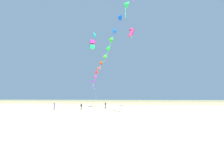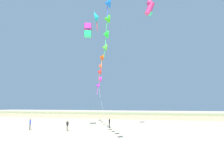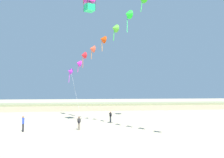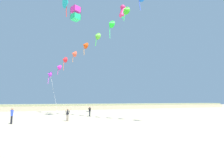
{
  "view_description": "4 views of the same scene",
  "coord_description": "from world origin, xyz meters",
  "px_view_note": "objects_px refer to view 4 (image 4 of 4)",
  "views": [
    {
      "loc": [
        3.51,
        -23.45,
        2.94
      ],
      "look_at": [
        -0.03,
        10.22,
        7.02
      ],
      "focal_mm": 24.0,
      "sensor_mm": 36.0,
      "label": 1
    },
    {
      "loc": [
        7.72,
        -17.0,
        3.77
      ],
      "look_at": [
        -1.1,
        12.81,
        7.83
      ],
      "focal_mm": 32.0,
      "sensor_mm": 36.0,
      "label": 2
    },
    {
      "loc": [
        -7.39,
        -18.54,
        4.46
      ],
      "look_at": [
        -2.96,
        9.42,
        5.95
      ],
      "focal_mm": 38.0,
      "sensor_mm": 36.0,
      "label": 3
    },
    {
      "loc": [
        -10.62,
        -13.39,
        2.53
      ],
      "look_at": [
        0.37,
        11.93,
        6.01
      ],
      "focal_mm": 28.0,
      "sensor_mm": 36.0,
      "label": 4
    }
  ],
  "objects_px": {
    "person_near_left": "(12,115)",
    "person_near_right": "(90,111)",
    "large_kite_low_lead": "(67,2)",
    "large_kite_high_solo": "(76,14)",
    "large_kite_mid_trail": "(123,12)",
    "person_mid_center": "(68,114)"
  },
  "relations": [
    {
      "from": "person_near_left",
      "to": "person_near_right",
      "type": "relative_size",
      "value": 1.11
    },
    {
      "from": "large_kite_low_lead",
      "to": "large_kite_high_solo",
      "type": "bearing_deg",
      "value": -83.8
    },
    {
      "from": "person_near_left",
      "to": "large_kite_high_solo",
      "type": "xyz_separation_m",
      "value": [
        7.51,
        4.0,
        15.4
      ]
    },
    {
      "from": "person_near_right",
      "to": "large_kite_mid_trail",
      "type": "height_order",
      "value": "large_kite_mid_trail"
    },
    {
      "from": "large_kite_mid_trail",
      "to": "person_mid_center",
      "type": "bearing_deg",
      "value": -148.92
    },
    {
      "from": "large_kite_high_solo",
      "to": "large_kite_mid_trail",
      "type": "bearing_deg",
      "value": 17.97
    },
    {
      "from": "large_kite_high_solo",
      "to": "person_mid_center",
      "type": "bearing_deg",
      "value": -110.54
    },
    {
      "from": "person_near_left",
      "to": "person_near_right",
      "type": "xyz_separation_m",
      "value": [
        10.72,
        6.12,
        -0.1
      ]
    },
    {
      "from": "person_mid_center",
      "to": "large_kite_mid_trail",
      "type": "relative_size",
      "value": 0.49
    },
    {
      "from": "person_mid_center",
      "to": "large_kite_high_solo",
      "type": "relative_size",
      "value": 0.71
    },
    {
      "from": "person_near_right",
      "to": "large_kite_high_solo",
      "type": "relative_size",
      "value": 0.73
    },
    {
      "from": "person_near_left",
      "to": "large_kite_mid_trail",
      "type": "distance_m",
      "value": 27.36
    },
    {
      "from": "person_mid_center",
      "to": "person_near_left",
      "type": "bearing_deg",
      "value": -176.84
    },
    {
      "from": "person_mid_center",
      "to": "large_kite_low_lead",
      "type": "bearing_deg",
      "value": 85.6
    },
    {
      "from": "person_near_right",
      "to": "person_near_left",
      "type": "bearing_deg",
      "value": -150.27
    },
    {
      "from": "person_near_right",
      "to": "large_kite_high_solo",
      "type": "xyz_separation_m",
      "value": [
        -3.21,
        -2.12,
        15.5
      ]
    },
    {
      "from": "person_near_right",
      "to": "large_kite_low_lead",
      "type": "bearing_deg",
      "value": 135.76
    },
    {
      "from": "person_near_left",
      "to": "person_mid_center",
      "type": "height_order",
      "value": "person_near_left"
    },
    {
      "from": "large_kite_low_lead",
      "to": "large_kite_mid_trail",
      "type": "distance_m",
      "value": 11.15
    },
    {
      "from": "person_mid_center",
      "to": "person_near_right",
      "type": "bearing_deg",
      "value": 51.61
    },
    {
      "from": "large_kite_low_lead",
      "to": "person_near_right",
      "type": "bearing_deg",
      "value": -44.24
    },
    {
      "from": "person_near_left",
      "to": "large_kite_high_solo",
      "type": "relative_size",
      "value": 0.81
    }
  ]
}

